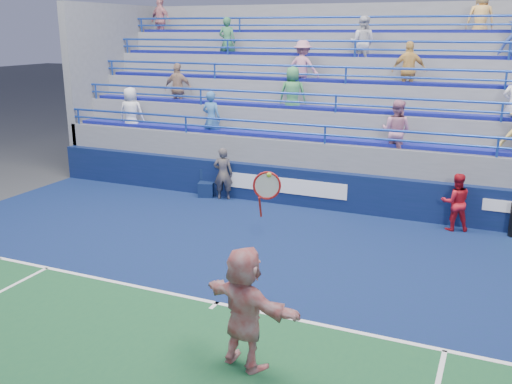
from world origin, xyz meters
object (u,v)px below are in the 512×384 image
at_px(judge_chair, 207,188).
at_px(line_judge, 223,174).
at_px(ball_girl, 456,202).
at_px(tennis_player, 245,308).

relative_size(judge_chair, line_judge, 0.51).
relative_size(line_judge, ball_girl, 1.06).
bearing_deg(judge_chair, line_judge, -5.06).
bearing_deg(ball_girl, judge_chair, -19.64).
bearing_deg(line_judge, ball_girl, 162.35).
height_order(tennis_player, line_judge, tennis_player).
relative_size(tennis_player, ball_girl, 2.07).
distance_m(judge_chair, ball_girl, 7.27).
distance_m(judge_chair, tennis_player, 9.28).
xyz_separation_m(judge_chair, line_judge, (0.61, -0.05, 0.53)).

